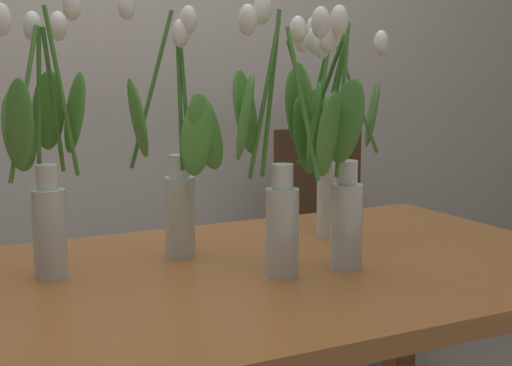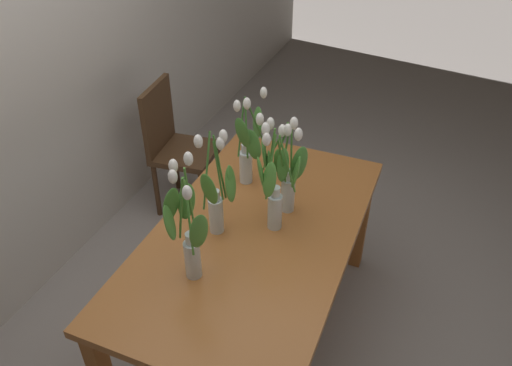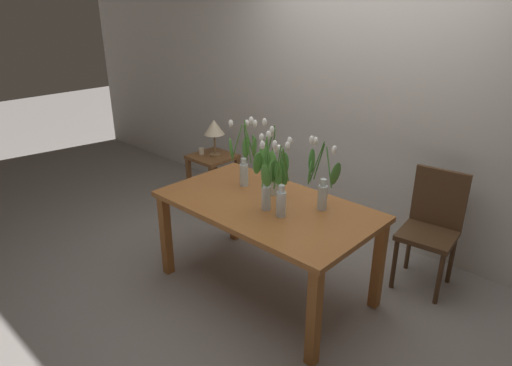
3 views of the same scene
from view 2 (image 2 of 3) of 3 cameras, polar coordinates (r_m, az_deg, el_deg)
ground_plane at (r=2.89m, az=-0.14°, el=-16.61°), size 18.00×18.00×0.00m
dining_table at (r=2.41m, az=-0.16°, el=-7.15°), size 1.60×0.90×0.74m
tulip_vase_0 at (r=2.33m, az=3.15°, el=1.00°), size 0.15×0.26×0.54m
tulip_vase_1 at (r=2.01m, az=-7.88°, el=-5.68°), size 0.20×0.26×0.57m
tulip_vase_2 at (r=2.22m, az=-4.34°, el=-1.73°), size 0.22×0.14×0.58m
tulip_vase_3 at (r=2.23m, az=2.33°, el=-0.56°), size 0.24×0.19×0.56m
tulip_vase_4 at (r=2.54m, az=-0.94°, el=3.82°), size 0.26×0.16×0.54m
dining_chair at (r=3.46m, az=-9.34°, el=4.67°), size 0.44×0.44×0.93m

